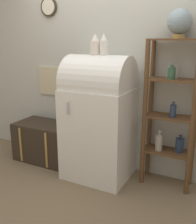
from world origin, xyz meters
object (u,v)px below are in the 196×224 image
object	(u,v)px
globe	(180,22)
vase_center	(104,45)
refrigerator	(99,116)
suitcase_trunk	(45,141)
vase_left	(95,45)

from	to	relation	value
globe	vase_center	size ratio (longest dim) A/B	1.24
refrigerator	suitcase_trunk	size ratio (longest dim) A/B	1.88
globe	vase_left	world-z (taller)	globe
refrigerator	suitcase_trunk	world-z (taller)	refrigerator
suitcase_trunk	globe	distance (m)	2.28
refrigerator	globe	xyz separation A→B (m)	(0.81, 0.20, 1.05)
refrigerator	vase_left	world-z (taller)	vase_left
vase_left	globe	bearing A→B (deg)	12.56
refrigerator	globe	bearing A→B (deg)	13.85
suitcase_trunk	globe	size ratio (longest dim) A/B	2.69
suitcase_trunk	vase_center	distance (m)	1.61
refrigerator	vase_center	size ratio (longest dim) A/B	6.27
vase_left	vase_center	distance (m)	0.11
vase_left	vase_center	world-z (taller)	vase_center
suitcase_trunk	vase_center	bearing A→B (deg)	-2.34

